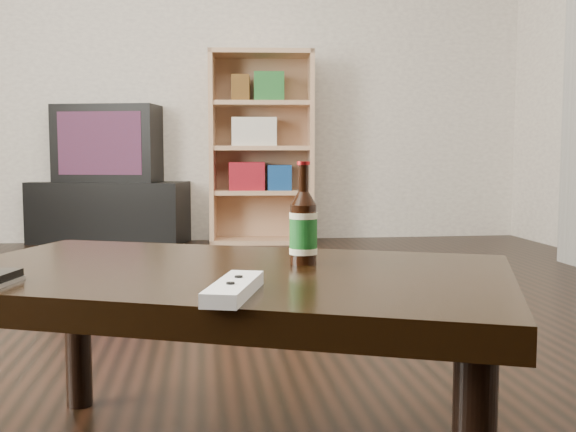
{
  "coord_description": "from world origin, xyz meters",
  "views": [
    {
      "loc": [
        0.2,
        -1.76,
        0.6
      ],
      "look_at": [
        0.37,
        -0.48,
        0.49
      ],
      "focal_mm": 42.0,
      "sensor_mm": 36.0,
      "label": 1
    }
  ],
  "objects": [
    {
      "name": "wall_back",
      "position": [
        0.0,
        3.01,
        1.35
      ],
      "size": [
        5.0,
        0.02,
        2.7
      ],
      "primitive_type": "cube",
      "color": "#B6AAA1",
      "rests_on": "ground"
    },
    {
      "name": "tv_stand",
      "position": [
        -0.41,
        3.02,
        0.21
      ],
      "size": [
        1.14,
        0.76,
        0.42
      ],
      "primitive_type": "cube",
      "rotation": [
        0.0,
        0.0,
        -0.24
      ],
      "color": "black",
      "rests_on": "floor"
    },
    {
      "name": "bookshelf",
      "position": [
        0.6,
        2.84,
        0.67
      ],
      "size": [
        0.72,
        0.38,
        1.29
      ],
      "rotation": [
        0.0,
        0.0,
        -0.09
      ],
      "color": "tan",
      "rests_on": "floor"
    },
    {
      "name": "remote",
      "position": [
        0.25,
        -0.75,
        0.4
      ],
      "size": [
        0.11,
        0.2,
        0.02
      ],
      "rotation": [
        0.0,
        0.0,
        -0.28
      ],
      "color": "white",
      "rests_on": "coffee_table"
    },
    {
      "name": "floor",
      "position": [
        0.0,
        0.0,
        -0.01
      ],
      "size": [
        5.0,
        6.0,
        0.01
      ],
      "primitive_type": "cube",
      "color": "black",
      "rests_on": "ground"
    },
    {
      "name": "coffee_table",
      "position": [
        0.24,
        -0.51,
        0.34
      ],
      "size": [
        1.2,
        0.95,
        0.39
      ],
      "rotation": [
        0.0,
        0.0,
        -0.38
      ],
      "color": "black",
      "rests_on": "floor"
    },
    {
      "name": "beer_bottle",
      "position": [
        0.4,
        -0.48,
        0.46
      ],
      "size": [
        0.06,
        0.06,
        0.2
      ],
      "rotation": [
        0.0,
        0.0,
        0.11
      ],
      "color": "black",
      "rests_on": "coffee_table"
    },
    {
      "name": "tv",
      "position": [
        -0.41,
        3.02,
        0.68
      ],
      "size": [
        0.77,
        0.59,
        0.52
      ],
      "rotation": [
        0.0,
        0.0,
        -0.24
      ],
      "color": "black",
      "rests_on": "tv_stand"
    }
  ]
}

